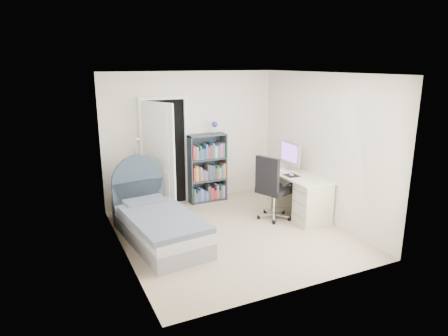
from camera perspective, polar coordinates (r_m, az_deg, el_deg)
name	(u,v)px	position (r m, az deg, el deg)	size (l,w,h in m)	color
room_shell	(233,157)	(6.08, 1.31, 1.51)	(3.50, 3.70, 2.60)	tan
door	(161,155)	(7.29, -9.04, 1.85)	(0.92, 0.76, 2.06)	black
bed	(159,224)	(6.23, -9.32, -7.89)	(1.09, 2.00, 1.18)	gray
nightstand	(122,201)	(7.12, -14.41, -4.53)	(0.36, 0.36, 0.53)	tan
floor_lamp	(138,184)	(7.23, -12.24, -2.19)	(0.20, 0.20, 1.41)	silver
bookcase	(208,170)	(7.79, -2.37, -0.30)	(0.74, 0.32, 1.57)	#354049
desk	(294,192)	(7.28, 10.01, -3.35)	(0.61, 1.52, 1.24)	beige
office_chair	(272,185)	(6.86, 6.85, -2.43)	(0.65, 0.66, 1.14)	silver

